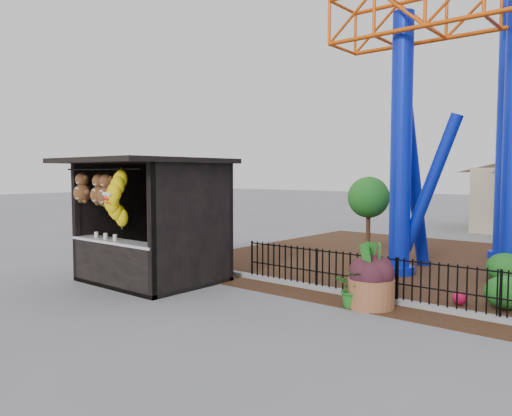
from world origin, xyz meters
The scene contains 7 objects.
ground centered at (0.00, 0.00, 0.00)m, with size 120.00×120.00×0.00m, color slate.
curb centered at (4.00, 3.00, 0.06)m, with size 18.00×0.18×0.12m, color gray.
prize_booth centered at (-3.00, 0.91, 1.54)m, with size 3.50×3.40×3.12m.
picket_fence centered at (4.90, 3.00, 0.50)m, with size 12.20×0.06×1.00m, color black, non-canonical shape.
terracotta_planter centered at (2.49, 2.43, 0.31)m, with size 0.95×0.95×0.61m, color brown.
planter_foliage centered at (2.49, 2.43, 0.93)m, with size 0.70×0.70×0.64m, color #33141D.
potted_plant centered at (2.23, 2.20, 0.40)m, with size 0.72×0.63×0.80m, color #265719.
Camera 1 is at (7.13, -6.80, 2.76)m, focal length 35.00 mm.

